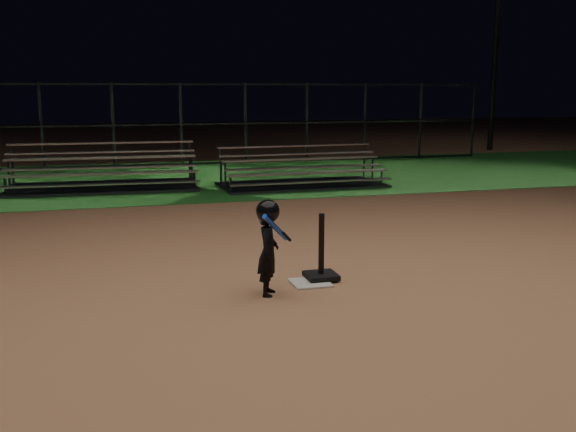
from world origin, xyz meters
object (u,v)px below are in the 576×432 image
(home_plate, at_px, (310,283))
(batting_tee, at_px, (321,266))
(child_batter, at_px, (268,245))
(bleacher_left, at_px, (103,180))
(bleacher_right, at_px, (302,178))
(light_pole_right, at_px, (498,16))

(home_plate, relative_size, batting_tee, 0.56)
(child_batter, bearing_deg, bleacher_left, 31.95)
(batting_tee, bearing_deg, bleacher_left, 106.61)
(bleacher_left, height_order, bleacher_right, bleacher_left)
(batting_tee, height_order, bleacher_right, bleacher_right)
(home_plate, relative_size, bleacher_right, 0.11)
(light_pole_right, bearing_deg, child_batter, -129.60)
(bleacher_right, bearing_deg, light_pole_right, 34.88)
(home_plate, distance_m, light_pole_right, 19.79)
(home_plate, bearing_deg, light_pole_right, 51.23)
(bleacher_left, bearing_deg, child_batter, -76.54)
(batting_tee, relative_size, child_batter, 0.73)
(home_plate, relative_size, light_pole_right, 0.05)
(child_batter, xyz_separation_m, bleacher_left, (-1.77, 8.89, -0.37))
(home_plate, height_order, bleacher_right, bleacher_right)
(child_batter, distance_m, bleacher_left, 9.08)
(bleacher_left, xyz_separation_m, light_pole_right, (14.36, 6.32, 4.73))
(home_plate, xyz_separation_m, child_batter, (-0.59, -0.27, 0.58))
(bleacher_left, bearing_deg, light_pole_right, 26.01)
(home_plate, xyz_separation_m, batting_tee, (0.18, 0.13, 0.16))
(bleacher_right, relative_size, light_pole_right, 0.47)
(bleacher_left, xyz_separation_m, bleacher_right, (4.61, -0.83, -0.02))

